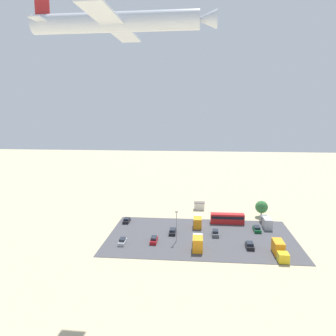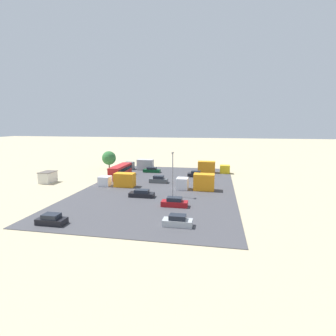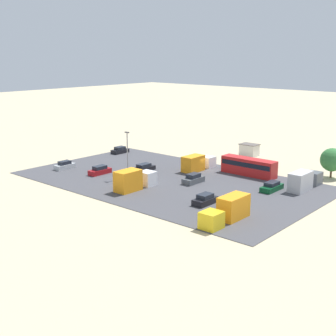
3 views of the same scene
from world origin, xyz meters
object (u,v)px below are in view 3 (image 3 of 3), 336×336
at_px(parked_car_3, 65,165).
at_px(parked_truck_2, 197,163).
at_px(parked_car_0, 205,200).
at_px(parked_truck_3, 134,180).
at_px(bus, 249,166).
at_px(parked_truck_0, 227,211).
at_px(parked_car_4, 144,168).
at_px(parked_car_6, 193,179).
at_px(parked_car_2, 100,171).
at_px(parked_car_1, 120,150).
at_px(shed_building, 249,150).
at_px(parked_car_5, 272,187).
at_px(parked_truck_1, 304,181).

distance_m(parked_car_3, parked_truck_2, 25.81).
bearing_deg(parked_truck_2, parked_car_0, -49.23).
bearing_deg(parked_truck_3, bus, 65.65).
distance_m(parked_truck_0, parked_truck_3, 20.30).
relative_size(bus, parked_car_4, 2.23).
relative_size(bus, parked_car_6, 2.48).
bearing_deg(parked_car_3, parked_car_4, 34.52).
relative_size(parked_car_2, parked_truck_3, 0.56).
bearing_deg(parked_car_3, parked_truck_3, -3.39).
distance_m(parked_car_1, parked_car_2, 18.93).
bearing_deg(parked_truck_2, parked_car_2, -129.38).
distance_m(parked_car_6, parked_truck_3, 10.85).
distance_m(shed_building, parked_car_5, 27.04).
height_order(bus, parked_truck_0, parked_truck_0).
distance_m(parked_car_0, parked_car_6, 11.69).
bearing_deg(parked_car_6, parked_truck_0, -38.30).
distance_m(parked_car_3, parked_truck_3, 20.27).
xyz_separation_m(bus, parked_car_6, (4.29, 11.06, -0.99)).
bearing_deg(parked_car_2, parked_truck_0, -9.48).
bearing_deg(bus, parked_car_6, -21.22).
height_order(parked_truck_0, parked_truck_1, parked_truck_0).
xyz_separation_m(shed_building, parked_car_0, (-13.08, 33.79, -0.61)).
bearing_deg(bus, parked_truck_0, 25.20).
bearing_deg(parked_truck_0, shed_building, -62.42).
height_order(shed_building, parked_car_1, shed_building).
distance_m(parked_car_5, parked_truck_0, 16.99).
bearing_deg(parked_car_3, parked_car_6, 18.34).
bearing_deg(parked_truck_0, parked_car_5, -81.26).
bearing_deg(parked_truck_3, parked_car_1, 141.16).
xyz_separation_m(parked_car_4, parked_truck_3, (-7.35, 10.04, 0.99)).
bearing_deg(parked_truck_1, parked_car_1, -179.60).
bearing_deg(parked_car_1, parked_truck_1, -179.60).
relative_size(parked_car_4, parked_car_6, 1.11).
bearing_deg(parked_car_0, parked_car_2, -3.25).
xyz_separation_m(shed_building, parked_car_3, (20.67, 34.13, -0.61)).
relative_size(parked_car_3, parked_car_4, 0.85).
bearing_deg(parked_truck_3, parked_car_2, 165.94).
distance_m(parked_car_1, parked_car_3, 17.42).
xyz_separation_m(shed_building, parked_car_4, (7.81, 25.29, -0.67)).
xyz_separation_m(parked_car_0, parked_car_5, (-4.03, -12.86, -0.04)).
bearing_deg(parked_car_3, parked_truck_2, 38.79).
xyz_separation_m(bus, parked_truck_2, (9.44, 3.26, -0.31)).
relative_size(shed_building, parked_car_4, 0.83).
xyz_separation_m(parked_car_6, parked_truck_1, (-16.10, -9.16, 0.75)).
height_order(parked_car_1, parked_car_4, parked_car_1).
xyz_separation_m(parked_car_3, parked_car_4, (-12.86, -8.84, -0.06)).
bearing_deg(parked_car_6, parked_car_0, -43.37).
bearing_deg(parked_car_2, parked_car_3, -167.89).
height_order(parked_car_1, parked_car_2, parked_car_2).
distance_m(parked_car_0, parked_car_5, 13.48).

